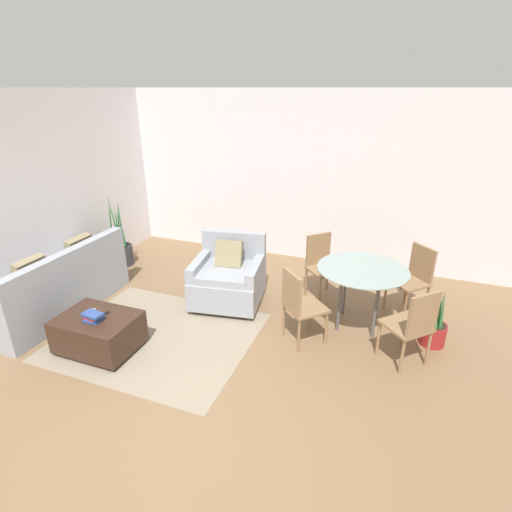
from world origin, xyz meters
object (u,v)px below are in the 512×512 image
(couch, at_px, (56,289))
(dining_chair_near_left, at_px, (299,302))
(armchair, at_px, (228,278))
(tv_remote_secondary, at_px, (90,312))
(dining_chair_far_right, at_px, (414,275))
(dining_table, at_px, (362,276))
(ottoman, at_px, (99,332))
(book_stack, at_px, (93,317))
(dining_chair_near_right, at_px, (413,323))
(potted_plant_small, at_px, (434,329))
(potted_plant, at_px, (120,249))
(dining_chair_far_left, at_px, (322,262))
(tv_remote_primary, at_px, (104,314))

(couch, height_order, dining_chair_near_left, dining_chair_near_left)
(armchair, bearing_deg, dining_chair_near_left, -27.02)
(tv_remote_secondary, distance_m, dining_chair_far_right, 3.98)
(couch, bearing_deg, dining_table, 15.30)
(ottoman, relative_size, book_stack, 3.61)
(dining_chair_near_right, bearing_deg, tv_remote_secondary, -165.45)
(ottoman, height_order, book_stack, book_stack)
(book_stack, distance_m, potted_plant_small, 3.82)
(dining_table, bearing_deg, couch, -164.70)
(potted_plant, bearing_deg, book_stack, -57.78)
(armchair, xyz_separation_m, tv_remote_secondary, (-1.04, -1.46, 0.06))
(ottoman, height_order, tv_remote_secondary, tv_remote_secondary)
(armchair, xyz_separation_m, book_stack, (-0.89, -1.58, 0.10))
(dining_chair_far_right, bearing_deg, dining_table, -135.00)
(potted_plant, distance_m, dining_chair_far_left, 3.37)
(tv_remote_secondary, bearing_deg, dining_chair_far_right, 31.67)
(dining_chair_far_right, bearing_deg, armchair, -164.98)
(couch, height_order, dining_chair_far_left, dining_chair_far_left)
(tv_remote_secondary, bearing_deg, dining_chair_far_left, 43.83)
(tv_remote_primary, bearing_deg, dining_chair_far_left, 45.96)
(ottoman, bearing_deg, dining_table, 30.01)
(tv_remote_secondary, height_order, dining_chair_near_right, dining_chair_near_right)
(tv_remote_primary, bearing_deg, book_stack, -100.66)
(tv_remote_primary, height_order, dining_chair_near_right, dining_chair_near_right)
(dining_chair_near_left, bearing_deg, couch, -172.34)
(potted_plant_small, bearing_deg, dining_chair_far_right, 110.28)
(tv_remote_primary, bearing_deg, dining_chair_near_left, 23.26)
(dining_chair_near_left, relative_size, dining_chair_far_left, 1.00)
(couch, distance_m, dining_table, 3.92)
(ottoman, relative_size, tv_remote_primary, 5.76)
(couch, bearing_deg, potted_plant_small, 11.31)
(book_stack, relative_size, tv_remote_primary, 1.60)
(tv_remote_primary, relative_size, tv_remote_secondary, 0.90)
(potted_plant, bearing_deg, potted_plant_small, -7.20)
(couch, height_order, potted_plant, potted_plant)
(armchair, distance_m, potted_plant_small, 2.62)
(armchair, distance_m, potted_plant, 2.28)
(ottoman, relative_size, dining_chair_near_left, 0.95)
(dining_chair_near_left, bearing_deg, ottoman, -155.64)
(dining_chair_near_right, bearing_deg, dining_chair_far_left, 135.00)
(ottoman, height_order, dining_chair_near_left, dining_chair_near_left)
(dining_chair_near_left, bearing_deg, tv_remote_primary, -156.74)
(dining_chair_near_left, relative_size, dining_chair_near_right, 1.00)
(potted_plant, distance_m, dining_table, 4.02)
(book_stack, bearing_deg, dining_chair_near_right, 17.07)
(dining_chair_near_right, distance_m, dining_chair_far_right, 1.21)
(tv_remote_secondary, bearing_deg, potted_plant_small, 20.72)
(tv_remote_primary, height_order, dining_chair_near_left, dining_chair_near_left)
(tv_remote_primary, xyz_separation_m, tv_remote_secondary, (-0.17, -0.02, 0.00))
(dining_table, distance_m, dining_chair_near_left, 0.87)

